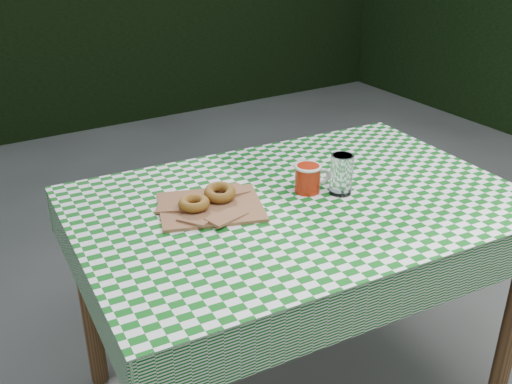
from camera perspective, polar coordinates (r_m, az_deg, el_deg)
ground at (r=2.34m, az=1.11°, el=-15.51°), size 60.00×60.00×0.00m
hedge_north at (r=4.81m, az=-20.53°, el=16.64°), size 7.00×0.70×1.80m
table at (r=1.97m, az=3.81°, el=-10.70°), size 1.35×0.94×0.75m
tablecloth at (r=1.77m, az=4.16°, el=-0.80°), size 1.37×0.96×0.01m
paper_bag at (r=1.71m, az=-4.41°, el=-1.35°), size 0.35×0.32×0.02m
bagel_front at (r=1.68m, az=-6.00°, el=-1.08°), size 0.12×0.12×0.03m
bagel_back at (r=1.74m, az=-3.50°, el=-0.04°), size 0.12×0.12×0.03m
coffee_mug at (r=1.80m, az=5.00°, el=1.30°), size 0.18×0.18×0.09m
drinking_glass at (r=1.79m, az=8.24°, el=1.70°), size 0.09×0.09×0.12m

